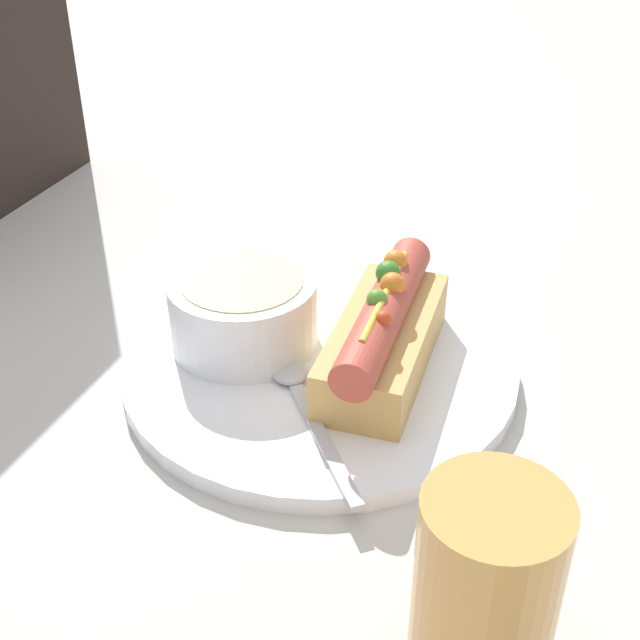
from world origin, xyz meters
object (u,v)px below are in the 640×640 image
at_px(spoon, 299,392).
at_px(drinking_glass, 485,597).
at_px(soup_bowl, 245,306).
at_px(hot_dog, 383,333).

relative_size(spoon, drinking_glass, 1.11).
bearing_deg(soup_bowl, spoon, -128.00).
relative_size(hot_dog, spoon, 1.31).
bearing_deg(hot_dog, spoon, 138.61).
xyz_separation_m(spoon, drinking_glass, (-0.16, -0.16, 0.04)).
relative_size(soup_bowl, spoon, 0.82).
xyz_separation_m(hot_dog, spoon, (-0.05, 0.04, -0.02)).
bearing_deg(soup_bowl, hot_dog, -87.40).
height_order(hot_dog, drinking_glass, drinking_glass).
bearing_deg(spoon, drinking_glass, -175.17).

